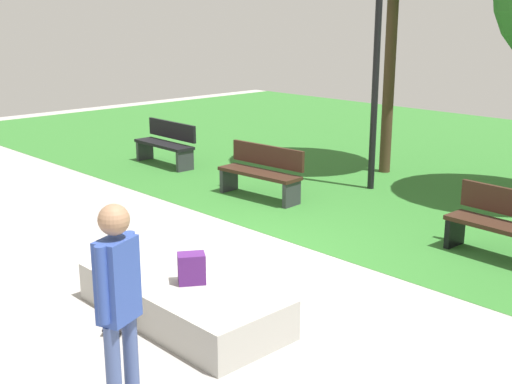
{
  "coord_description": "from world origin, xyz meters",
  "views": [
    {
      "loc": [
        6.23,
        -5.33,
        3.14
      ],
      "look_at": [
        1.03,
        -0.36,
        1.18
      ],
      "focal_mm": 46.39,
      "sensor_mm": 36.0,
      "label": 1
    }
  ],
  "objects_px": {
    "park_bench_far_left": "(509,224)",
    "park_bench_far_right": "(166,142)",
    "backpack_on_ledge": "(192,268)",
    "park_bench_center_lawn": "(262,171)",
    "concrete_ledge": "(182,299)",
    "skateboard_by_ledge": "(123,314)",
    "lamp_post": "(377,39)",
    "skater_performing_trick": "(118,297)"
  },
  "relations": [
    {
      "from": "park_bench_center_lawn",
      "to": "skateboard_by_ledge",
      "type": "bearing_deg",
      "value": -61.11
    },
    {
      "from": "skater_performing_trick",
      "to": "lamp_post",
      "type": "bearing_deg",
      "value": 112.52
    },
    {
      "from": "backpack_on_ledge",
      "to": "park_bench_center_lawn",
      "type": "height_order",
      "value": "park_bench_center_lawn"
    },
    {
      "from": "concrete_ledge",
      "to": "backpack_on_ledge",
      "type": "height_order",
      "value": "backpack_on_ledge"
    },
    {
      "from": "park_bench_far_right",
      "to": "backpack_on_ledge",
      "type": "bearing_deg",
      "value": -34.27
    },
    {
      "from": "park_bench_far_left",
      "to": "park_bench_far_right",
      "type": "distance_m",
      "value": 7.64
    },
    {
      "from": "skater_performing_trick",
      "to": "park_bench_far_right",
      "type": "height_order",
      "value": "skater_performing_trick"
    },
    {
      "from": "concrete_ledge",
      "to": "lamp_post",
      "type": "height_order",
      "value": "lamp_post"
    },
    {
      "from": "park_bench_center_lawn",
      "to": "backpack_on_ledge",
      "type": "bearing_deg",
      "value": -52.89
    },
    {
      "from": "concrete_ledge",
      "to": "lamp_post",
      "type": "relative_size",
      "value": 0.54
    },
    {
      "from": "backpack_on_ledge",
      "to": "park_bench_center_lawn",
      "type": "bearing_deg",
      "value": 70.2
    },
    {
      "from": "skateboard_by_ledge",
      "to": "park_bench_far_right",
      "type": "bearing_deg",
      "value": 140.13
    },
    {
      "from": "skater_performing_trick",
      "to": "park_bench_far_left",
      "type": "bearing_deg",
      "value": 85.65
    },
    {
      "from": "concrete_ledge",
      "to": "park_bench_far_right",
      "type": "relative_size",
      "value": 1.49
    },
    {
      "from": "concrete_ledge",
      "to": "park_bench_far_right",
      "type": "bearing_deg",
      "value": 144.94
    },
    {
      "from": "skateboard_by_ledge",
      "to": "park_bench_center_lawn",
      "type": "bearing_deg",
      "value": 118.89
    },
    {
      "from": "skateboard_by_ledge",
      "to": "park_bench_center_lawn",
      "type": "relative_size",
      "value": 0.45
    },
    {
      "from": "skateboard_by_ledge",
      "to": "lamp_post",
      "type": "xyz_separation_m",
      "value": [
        -1.48,
        6.28,
        2.63
      ]
    },
    {
      "from": "skater_performing_trick",
      "to": "park_bench_far_left",
      "type": "xyz_separation_m",
      "value": [
        0.43,
        5.59,
        -0.58
      ]
    },
    {
      "from": "park_bench_center_lawn",
      "to": "park_bench_far_left",
      "type": "bearing_deg",
      "value": 3.0
    },
    {
      "from": "park_bench_far_left",
      "to": "park_bench_far_right",
      "type": "bearing_deg",
      "value": 179.08
    },
    {
      "from": "skater_performing_trick",
      "to": "park_bench_far_right",
      "type": "distance_m",
      "value": 9.22
    },
    {
      "from": "park_bench_far_right",
      "to": "skateboard_by_ledge",
      "type": "bearing_deg",
      "value": -39.87
    },
    {
      "from": "backpack_on_ledge",
      "to": "skater_performing_trick",
      "type": "xyz_separation_m",
      "value": [
        1.04,
        -1.51,
        0.48
      ]
    },
    {
      "from": "skater_performing_trick",
      "to": "park_bench_far_left",
      "type": "relative_size",
      "value": 1.11
    },
    {
      "from": "backpack_on_ledge",
      "to": "skater_performing_trick",
      "type": "height_order",
      "value": "skater_performing_trick"
    },
    {
      "from": "backpack_on_ledge",
      "to": "skateboard_by_ledge",
      "type": "height_order",
      "value": "backpack_on_ledge"
    },
    {
      "from": "backpack_on_ledge",
      "to": "park_bench_far_left",
      "type": "height_order",
      "value": "park_bench_far_left"
    },
    {
      "from": "skateboard_by_ledge",
      "to": "park_bench_far_left",
      "type": "bearing_deg",
      "value": 67.11
    },
    {
      "from": "lamp_post",
      "to": "park_bench_far_left",
      "type": "bearing_deg",
      "value": -25.7
    },
    {
      "from": "skateboard_by_ledge",
      "to": "park_bench_center_lawn",
      "type": "xyz_separation_m",
      "value": [
        -2.43,
        4.4,
        0.42
      ]
    },
    {
      "from": "skater_performing_trick",
      "to": "skateboard_by_ledge",
      "type": "distance_m",
      "value": 2.06
    },
    {
      "from": "park_bench_far_left",
      "to": "concrete_ledge",
      "type": "bearing_deg",
      "value": -110.79
    },
    {
      "from": "concrete_ledge",
      "to": "skateboard_by_ledge",
      "type": "bearing_deg",
      "value": -128.0
    },
    {
      "from": "park_bench_center_lawn",
      "to": "park_bench_far_right",
      "type": "relative_size",
      "value": 1.01
    },
    {
      "from": "park_bench_far_left",
      "to": "park_bench_center_lawn",
      "type": "height_order",
      "value": "same"
    },
    {
      "from": "park_bench_far_left",
      "to": "park_bench_far_right",
      "type": "xyz_separation_m",
      "value": [
        -7.64,
        0.12,
        0.0
      ]
    },
    {
      "from": "backpack_on_ledge",
      "to": "lamp_post",
      "type": "distance_m",
      "value": 6.43
    },
    {
      "from": "concrete_ledge",
      "to": "park_bench_far_left",
      "type": "xyz_separation_m",
      "value": [
        1.57,
        4.14,
        0.27
      ]
    },
    {
      "from": "backpack_on_ledge",
      "to": "lamp_post",
      "type": "bearing_deg",
      "value": 52.02
    },
    {
      "from": "concrete_ledge",
      "to": "skater_performing_trick",
      "type": "xyz_separation_m",
      "value": [
        1.14,
        -1.46,
        0.85
      ]
    },
    {
      "from": "skateboard_by_ledge",
      "to": "lamp_post",
      "type": "relative_size",
      "value": 0.17
    }
  ]
}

